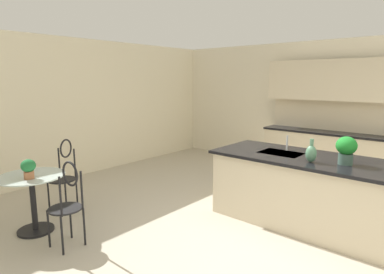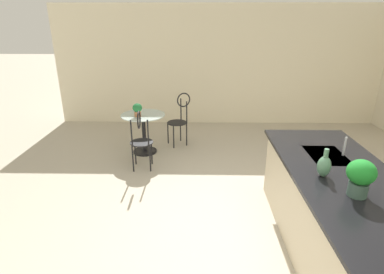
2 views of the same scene
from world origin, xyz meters
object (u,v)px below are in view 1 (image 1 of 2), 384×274
at_px(potted_plant_counter_near, 346,149).
at_px(bistro_table, 33,198).
at_px(potted_plant_on_table, 28,168).
at_px(vase_on_counter, 311,153).
at_px(chair_near_window, 67,200).
at_px(chair_by_island, 64,171).

bearing_deg(potted_plant_counter_near, bistro_table, -141.36).
height_order(potted_plant_on_table, vase_on_counter, vase_on_counter).
distance_m(chair_near_window, potted_plant_on_table, 0.69).
height_order(chair_near_window, potted_plant_counter_near, potted_plant_counter_near).
xyz_separation_m(chair_near_window, potted_plant_on_table, (-0.60, -0.15, 0.30)).
xyz_separation_m(bistro_table, chair_by_island, (-0.42, 0.64, 0.13)).
distance_m(chair_by_island, vase_on_counter, 3.47).
relative_size(chair_near_window, vase_on_counter, 3.62).
bearing_deg(vase_on_counter, bistro_table, -139.84).
relative_size(bistro_table, potted_plant_counter_near, 2.39).
distance_m(bistro_table, vase_on_counter, 3.49).
height_order(bistro_table, chair_by_island, chair_by_island).
relative_size(potted_plant_counter_near, vase_on_counter, 1.16).
bearing_deg(chair_near_window, potted_plant_counter_near, 45.51).
xyz_separation_m(chair_near_window, potted_plant_counter_near, (2.27, 2.31, 0.54)).
distance_m(chair_by_island, potted_plant_counter_near, 3.86).
bearing_deg(bistro_table, potted_plant_on_table, -30.16).
xyz_separation_m(potted_plant_on_table, potted_plant_counter_near, (2.86, 2.46, 0.24)).
relative_size(chair_by_island, potted_plant_on_table, 4.36).
distance_m(chair_near_window, chair_by_island, 1.27).
bearing_deg(bistro_table, vase_on_counter, 40.16).
xyz_separation_m(potted_plant_counter_near, vase_on_counter, (-0.35, -0.16, -0.08)).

